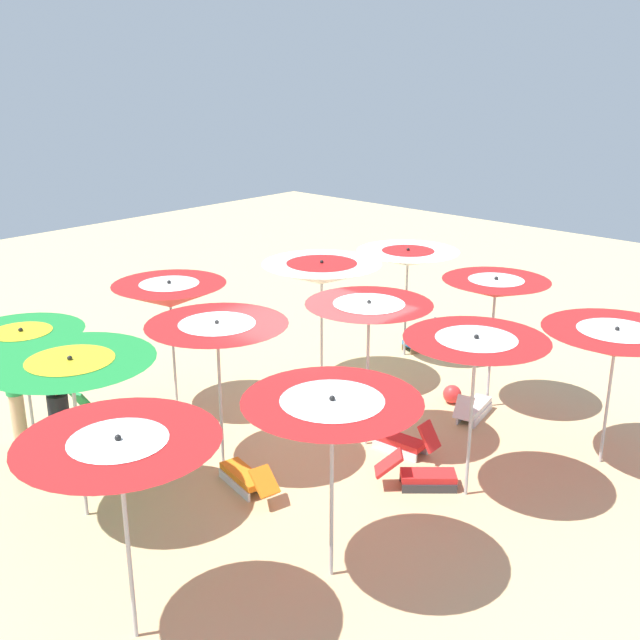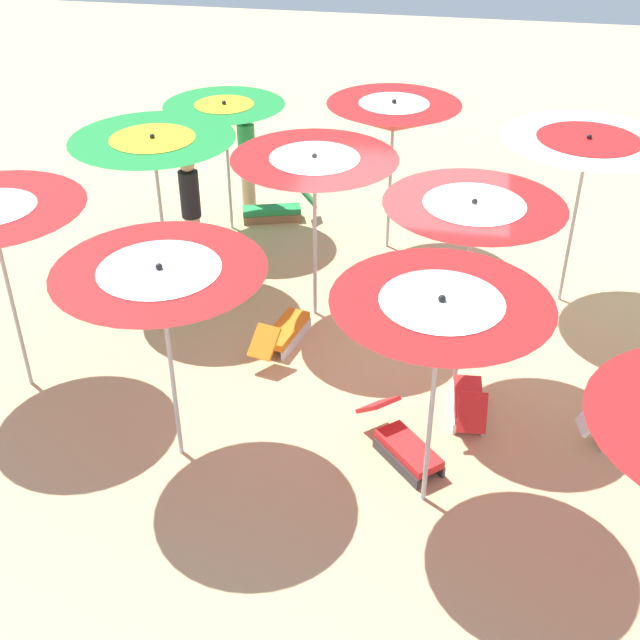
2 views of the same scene
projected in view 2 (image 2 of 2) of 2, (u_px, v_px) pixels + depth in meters
ground at (391, 352)px, 10.96m from camera, size 38.55×38.55×0.04m
beach_umbrella_3 at (440, 316)px, 7.42m from camera, size 2.04×2.04×2.52m
beach_umbrella_4 at (473, 217)px, 9.11m from camera, size 2.04×2.04×2.53m
beach_umbrella_5 at (586, 153)px, 10.82m from camera, size 2.30×2.30×2.53m
beach_umbrella_6 at (161, 287)px, 8.10m from camera, size 2.13×2.13×2.44m
beach_umbrella_7 at (315, 170)px, 10.55m from camera, size 2.18×2.18×2.42m
beach_umbrella_8 at (393, 117)px, 12.26m from camera, size 2.02×2.02×2.46m
beach_umbrella_10 at (154, 149)px, 11.12m from camera, size 2.26×2.26×2.42m
beach_umbrella_11 at (225, 115)px, 12.94m from camera, size 1.93×1.93×2.21m
lounger_0 at (469, 403)px, 9.68m from camera, size 0.42×1.13×0.65m
lounger_2 at (282, 333)px, 10.96m from camera, size 0.61×1.33×0.54m
lounger_3 at (277, 209)px, 14.17m from camera, size 1.31×0.68×0.60m
lounger_4 at (635, 431)px, 9.29m from camera, size 1.26×0.56×0.61m
lounger_5 at (403, 442)px, 9.12m from camera, size 1.10×1.15×0.58m
beachgoer_0 at (247, 159)px, 14.10m from camera, size 0.30×0.30×1.80m
beachgoer_1 at (191, 210)px, 12.44m from camera, size 0.30×0.30×1.78m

